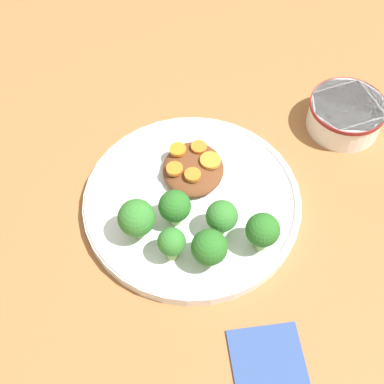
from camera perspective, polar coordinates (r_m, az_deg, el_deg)
ground_plane at (r=0.71m, az=0.00°, el=-1.44°), size 4.00×4.00×0.00m
plate at (r=0.70m, az=0.00°, el=-0.95°), size 0.28×0.28×0.02m
dip_bowl at (r=0.81m, az=16.08°, el=8.04°), size 0.11×0.11×0.05m
stew_mound at (r=0.71m, az=0.52°, el=2.47°), size 0.09×0.08×0.02m
broccoli_floret_0 at (r=0.65m, az=-1.85°, el=-1.59°), size 0.04×0.04×0.05m
broccoli_floret_1 at (r=0.62m, az=1.87°, el=-5.96°), size 0.04×0.04×0.06m
broccoli_floret_2 at (r=0.64m, az=-5.92°, el=-2.83°), size 0.05×0.05×0.06m
broccoli_floret_3 at (r=0.64m, az=3.20°, el=-2.65°), size 0.04×0.04×0.05m
broccoli_floret_4 at (r=0.63m, az=-2.18°, el=-5.45°), size 0.03×0.03×0.05m
broccoli_floret_5 at (r=0.64m, az=7.53°, el=-4.14°), size 0.04×0.04×0.06m
carrot_slice_0 at (r=0.72m, az=-1.53°, el=4.54°), size 0.02×0.02×0.01m
carrot_slice_1 at (r=0.69m, az=0.14°, el=1.83°), size 0.02×0.02×0.01m
carrot_slice_2 at (r=0.70m, az=1.97°, el=3.38°), size 0.03×0.03×0.00m
carrot_slice_3 at (r=0.72m, az=0.74°, el=4.84°), size 0.02×0.02×0.00m
carrot_slice_4 at (r=0.70m, az=-1.87°, el=2.48°), size 0.02×0.02×0.01m
napkin at (r=0.62m, az=8.57°, el=-19.32°), size 0.14×0.10×0.01m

